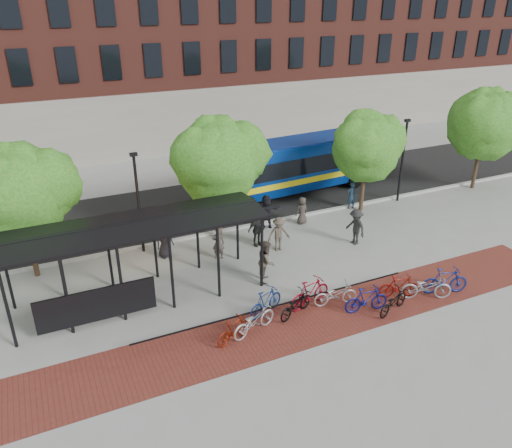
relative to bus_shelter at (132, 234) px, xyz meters
name	(u,v)px	position (x,y,z in m)	size (l,w,h in m)	color
ground	(300,254)	(8.13, 0.48, -3.00)	(160.00, 160.00, 0.00)	#9E9E99
asphalt_street	(238,199)	(8.13, 8.48, -2.99)	(160.00, 8.00, 0.01)	black
curb	(265,222)	(8.13, 4.48, -2.94)	(160.00, 0.25, 0.12)	#B7B7B2
brick_strip	(318,318)	(6.13, -4.52, -3.00)	(24.00, 3.00, 0.01)	maroon
bike_rack_rail	(279,314)	(4.83, -3.62, -3.00)	(12.00, 0.05, 0.95)	black
building_brick	(260,14)	(18.13, 26.48, 7.00)	(55.00, 14.00, 20.00)	brown
bus_shelter	(132,234)	(0.00, 0.00, 0.00)	(10.60, 3.07, 3.60)	black
tree_a	(22,189)	(-3.77, 3.83, 1.24)	(4.90, 4.00, 6.18)	#382619
tree_b	(219,157)	(5.23, 3.83, 1.46)	(5.15, 4.20, 6.47)	#382619
tree_c	(368,144)	(14.22, 3.83, 1.06)	(4.66, 3.80, 5.92)	#382619
tree_d	(485,121)	(23.23, 3.83, 1.47)	(5.39, 4.40, 6.55)	#382619
lamp_post_left	(138,201)	(1.13, 4.08, -0.25)	(0.35, 0.20, 5.12)	black
lamp_post_right	(403,158)	(17.13, 4.08, -0.25)	(0.35, 0.20, 5.12)	black
bus	(293,163)	(11.80, 8.10, -1.03)	(12.88, 3.78, 3.43)	navy
bike_1	(234,330)	(2.54, -4.42, -2.50)	(0.47, 1.65, 0.99)	maroon
bike_2	(254,320)	(3.43, -4.27, -2.46)	(0.72, 2.06, 1.08)	#AFAFB2
bike_3	(266,302)	(4.37, -3.34, -2.43)	(0.53, 1.88, 1.13)	navy
bike_4	(296,304)	(5.42, -3.93, -2.51)	(0.65, 1.88, 0.99)	black
bike_5	(310,293)	(6.27, -3.61, -2.37)	(0.59, 2.10, 1.26)	maroon
bike_6	(335,294)	(7.28, -3.97, -2.51)	(0.65, 1.87, 0.99)	#B3B3B5
bike_7	(366,300)	(8.14, -4.92, -2.43)	(0.53, 1.88, 1.13)	navy
bike_8	(393,302)	(9.12, -5.40, -2.51)	(0.64, 1.84, 0.97)	black
bike_9	(399,287)	(10.04, -4.65, -2.48)	(0.49, 1.74, 1.05)	maroon
bike_10	(426,287)	(11.02, -5.20, -2.44)	(0.75, 2.14, 1.12)	#9F9FA1
bike_11	(445,281)	(12.02, -5.21, -2.38)	(0.58, 2.04, 1.23)	navy
pedestrian_0	(165,241)	(1.99, 3.05, -2.12)	(0.86, 0.56, 1.76)	black
pedestrian_1	(218,243)	(4.31, 1.81, -2.19)	(0.59, 0.39, 1.63)	#473D39
pedestrian_3	(279,234)	(7.36, 1.33, -2.10)	(1.16, 0.67, 1.80)	#4F453A
pedestrian_4	(257,229)	(6.58, 2.26, -2.10)	(1.06, 0.44, 1.80)	#262626
pedestrian_5	(266,212)	(7.92, 3.93, -2.03)	(1.79, 0.57, 1.93)	black
pedestrian_6	(302,211)	(10.00, 3.63, -2.21)	(0.77, 0.50, 1.57)	#3A332E
pedestrian_7	(351,195)	(13.75, 4.28, -2.16)	(0.61, 0.40, 1.67)	#21364D
pedestrian_8	(266,261)	(5.53, -1.02, -2.02)	(0.95, 0.74, 1.96)	brown
pedestrian_9	(356,227)	(11.25, 0.31, -2.04)	(1.23, 0.71, 1.91)	#252525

